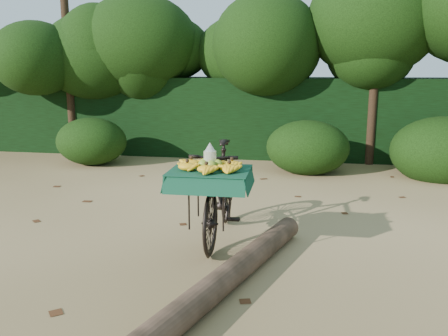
# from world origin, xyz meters

# --- Properties ---
(ground) EXTENTS (80.00, 80.00, 0.00)m
(ground) POSITION_xyz_m (0.00, 0.00, 0.00)
(ground) COLOR tan
(ground) RESTS_ON ground
(vendor_bicycle) EXTENTS (0.85, 1.94, 1.17)m
(vendor_bicycle) POSITION_xyz_m (0.50, 0.39, 0.60)
(vendor_bicycle) COLOR black
(vendor_bicycle) RESTS_ON ground
(fallen_log) EXTENTS (1.29, 3.35, 0.25)m
(fallen_log) POSITION_xyz_m (0.80, -1.03, 0.12)
(fallen_log) COLOR brown
(fallen_log) RESTS_ON ground
(hedge_backdrop) EXTENTS (26.00, 1.80, 1.80)m
(hedge_backdrop) POSITION_xyz_m (0.00, 6.30, 0.90)
(hedge_backdrop) COLOR black
(hedge_backdrop) RESTS_ON ground
(tree_row) EXTENTS (14.50, 2.00, 4.00)m
(tree_row) POSITION_xyz_m (-0.65, 5.50, 2.00)
(tree_row) COLOR black
(tree_row) RESTS_ON ground
(bush_clumps) EXTENTS (8.80, 1.70, 0.90)m
(bush_clumps) POSITION_xyz_m (0.50, 4.30, 0.45)
(bush_clumps) COLOR black
(bush_clumps) RESTS_ON ground
(leaf_litter) EXTENTS (7.00, 7.30, 0.01)m
(leaf_litter) POSITION_xyz_m (0.00, 0.65, 0.01)
(leaf_litter) COLOR #482713
(leaf_litter) RESTS_ON ground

